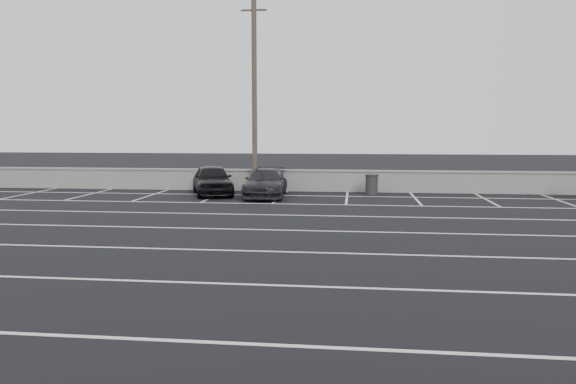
# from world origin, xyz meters

# --- Properties ---
(ground) EXTENTS (120.00, 120.00, 0.00)m
(ground) POSITION_xyz_m (0.00, 0.00, 0.00)
(ground) COLOR black
(ground) RESTS_ON ground
(seawall) EXTENTS (50.00, 0.45, 1.06)m
(seawall) POSITION_xyz_m (0.00, 14.00, 0.55)
(seawall) COLOR gray
(seawall) RESTS_ON ground
(stall_lines) EXTENTS (36.00, 20.05, 0.01)m
(stall_lines) POSITION_xyz_m (-0.08, 4.41, 0.00)
(stall_lines) COLOR silver
(stall_lines) RESTS_ON ground
(car_left) EXTENTS (2.95, 4.43, 1.40)m
(car_left) POSITION_xyz_m (-5.23, 11.91, 0.70)
(car_left) COLOR black
(car_left) RESTS_ON ground
(car_right) EXTENTS (2.03, 4.45, 1.26)m
(car_right) POSITION_xyz_m (-2.64, 11.44, 0.63)
(car_right) COLOR black
(car_right) RESTS_ON ground
(utility_pole) EXTENTS (1.23, 0.25, 9.19)m
(utility_pole) POSITION_xyz_m (-3.45, 13.20, 4.65)
(utility_pole) COLOR #4C4238
(utility_pole) RESTS_ON ground
(trash_bin) EXTENTS (0.72, 0.72, 0.96)m
(trash_bin) POSITION_xyz_m (2.12, 12.68, 0.49)
(trash_bin) COLOR #27272A
(trash_bin) RESTS_ON ground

